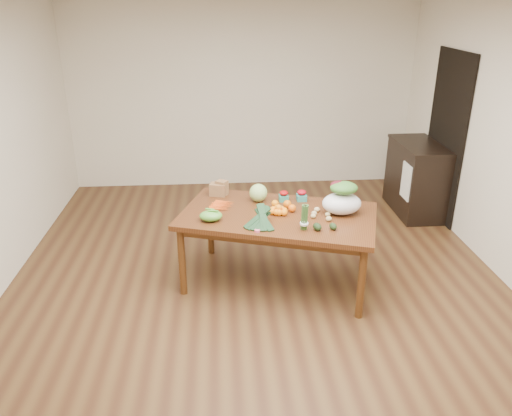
{
  "coord_description": "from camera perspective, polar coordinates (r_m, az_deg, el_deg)",
  "views": [
    {
      "loc": [
        -0.34,
        -4.29,
        2.68
      ],
      "look_at": [
        -0.02,
        0.0,
        0.85
      ],
      "focal_mm": 35.0,
      "sensor_mm": 36.0,
      "label": 1
    }
  ],
  "objects": [
    {
      "name": "strawberry_basket_b",
      "position": [
        5.11,
        5.23,
        1.34
      ],
      "size": [
        0.12,
        0.12,
        0.09
      ],
      "primitive_type": null,
      "rotation": [
        0.0,
        0.0,
        -0.31
      ],
      "color": "#B10B21",
      "rests_on": "dining_table"
    },
    {
      "name": "orange_b",
      "position": [
        4.92,
        3.6,
        0.46
      ],
      "size": [
        0.08,
        0.08,
        0.08
      ],
      "primitive_type": "sphere",
      "color": "#DC520D",
      "rests_on": "dining_table"
    },
    {
      "name": "cabinet",
      "position": [
        6.9,
        17.81,
        3.27
      ],
      "size": [
        0.52,
        1.02,
        0.94
      ],
      "primitive_type": "cube",
      "color": "black",
      "rests_on": "floor"
    },
    {
      "name": "potato_a",
      "position": [
        4.78,
        6.66,
        -0.61
      ],
      "size": [
        0.06,
        0.05,
        0.05
      ],
      "primitive_type": "ellipsoid",
      "color": "tan",
      "rests_on": "dining_table"
    },
    {
      "name": "strawberry_basket_a",
      "position": [
        5.09,
        3.19,
        1.29
      ],
      "size": [
        0.12,
        0.12,
        0.09
      ],
      "primitive_type": null,
      "rotation": [
        0.0,
        0.0,
        -0.31
      ],
      "color": "#AF0B0C",
      "rests_on": "dining_table"
    },
    {
      "name": "orange_a",
      "position": [
        4.94,
        2.19,
        0.52
      ],
      "size": [
        0.07,
        0.07,
        0.07
      ],
      "primitive_type": "sphere",
      "color": "orange",
      "rests_on": "dining_table"
    },
    {
      "name": "paper_bag",
      "position": [
        5.23,
        -4.36,
        2.27
      ],
      "size": [
        0.27,
        0.24,
        0.16
      ],
      "primitive_type": null,
      "rotation": [
        0.0,
        0.0,
        -0.31
      ],
      "color": "brown",
      "rests_on": "dining_table"
    },
    {
      "name": "cabbage",
      "position": [
        5.05,
        0.27,
        1.75
      ],
      "size": [
        0.18,
        0.18,
        0.18
      ],
      "primitive_type": "sphere",
      "color": "#ADD87C",
      "rests_on": "dining_table"
    },
    {
      "name": "carrots",
      "position": [
        4.96,
        -3.82,
        0.32
      ],
      "size": [
        0.28,
        0.3,
        0.03
      ],
      "primitive_type": null,
      "rotation": [
        0.0,
        0.0,
        -0.31
      ],
      "color": "orange",
      "rests_on": "dining_table"
    },
    {
      "name": "potato_d",
      "position": [
        4.86,
        6.97,
        -0.18
      ],
      "size": [
        0.06,
        0.05,
        0.05
      ],
      "primitive_type": "ellipsoid",
      "color": "tan",
      "rests_on": "dining_table"
    },
    {
      "name": "mandarin_cluster",
      "position": [
        4.77,
        2.58,
        -0.14
      ],
      "size": [
        0.23,
        0.23,
        0.1
      ],
      "primitive_type": null,
      "rotation": [
        0.0,
        0.0,
        -0.31
      ],
      "color": "#FFAA0F",
      "rests_on": "dining_table"
    },
    {
      "name": "asparagus_bundle",
      "position": [
        4.43,
        5.56,
        -1.05
      ],
      "size": [
        0.11,
        0.14,
        0.26
      ],
      "primitive_type": null,
      "rotation": [
        0.15,
        0.0,
        -0.31
      ],
      "color": "#467334",
      "rests_on": "dining_table"
    },
    {
      "name": "kale_bunch",
      "position": [
        4.49,
        0.44,
        -1.27
      ],
      "size": [
        0.43,
        0.48,
        0.16
      ],
      "primitive_type": null,
      "rotation": [
        0.0,
        0.0,
        -0.31
      ],
      "color": "black",
      "rests_on": "dining_table"
    },
    {
      "name": "room_walls",
      "position": [
        4.5,
        0.26,
        5.91
      ],
      "size": [
        5.02,
        6.02,
        2.7
      ],
      "color": "white",
      "rests_on": "floor"
    },
    {
      "name": "avocado_a",
      "position": [
        4.48,
        7.01,
        -2.14
      ],
      "size": [
        0.09,
        0.12,
        0.07
      ],
      "primitive_type": "ellipsoid",
      "rotation": [
        0.0,
        0.0,
        0.3
      ],
      "color": "black",
      "rests_on": "dining_table"
    },
    {
      "name": "potato_c",
      "position": [
        4.77,
        8.2,
        -0.74
      ],
      "size": [
        0.05,
        0.05,
        0.04
      ],
      "primitive_type": "ellipsoid",
      "color": "tan",
      "rests_on": "dining_table"
    },
    {
      "name": "floor",
      "position": [
        5.07,
        0.23,
        -8.83
      ],
      "size": [
        6.0,
        6.0,
        0.0
      ],
      "primitive_type": "plane",
      "color": "brown",
      "rests_on": "ground"
    },
    {
      "name": "dining_table",
      "position": [
        4.96,
        2.46,
        -4.62
      ],
      "size": [
        2.06,
        1.53,
        0.75
      ],
      "primitive_type": "cube",
      "rotation": [
        0.0,
        0.0,
        -0.31
      ],
      "color": "#522D13",
      "rests_on": "floor"
    },
    {
      "name": "orange_c",
      "position": [
        4.83,
        4.15,
        -0.02
      ],
      "size": [
        0.08,
        0.08,
        0.08
      ],
      "primitive_type": "sphere",
      "color": "#FF650F",
      "rests_on": "dining_table"
    },
    {
      "name": "potato_b",
      "position": [
        4.72,
        6.56,
        -0.91
      ],
      "size": [
        0.05,
        0.05,
        0.04
      ],
      "primitive_type": "ellipsoid",
      "color": "#CFC277",
      "rests_on": "dining_table"
    },
    {
      "name": "potato_e",
      "position": [
        4.68,
        8.32,
        -1.23
      ],
      "size": [
        0.06,
        0.05,
        0.05
      ],
      "primitive_type": "ellipsoid",
      "color": "tan",
      "rests_on": "dining_table"
    },
    {
      "name": "salad_bag",
      "position": [
        4.81,
        9.79,
        0.96
      ],
      "size": [
        0.44,
        0.38,
        0.29
      ],
      "primitive_type": null,
      "rotation": [
        0.0,
        0.0,
        -0.31
      ],
      "color": "white",
      "rests_on": "dining_table"
    },
    {
      "name": "dish_towel",
      "position": [
        6.5,
        16.77,
        2.93
      ],
      "size": [
        0.02,
        0.28,
        0.45
      ],
      "primitive_type": "cube",
      "color": "white",
      "rests_on": "cabinet"
    },
    {
      "name": "snap_pea_bag",
      "position": [
        4.65,
        -5.18,
        -0.9
      ],
      "size": [
        0.21,
        0.16,
        0.1
      ],
      "primitive_type": "ellipsoid",
      "color": "#64B43D",
      "rests_on": "dining_table"
    },
    {
      "name": "doorway_dark",
      "position": [
        6.73,
        20.86,
        7.56
      ],
      "size": [
        0.02,
        1.0,
        2.1
      ],
      "primitive_type": "cube",
      "color": "black",
      "rests_on": "floor"
    },
    {
      "name": "avocado_b",
      "position": [
        4.52,
        8.8,
        -2.09
      ],
      "size": [
        0.08,
        0.1,
        0.06
      ],
      "primitive_type": "ellipsoid",
      "rotation": [
        0.0,
        0.0,
        0.3
      ],
      "color": "black",
      "rests_on": "dining_table"
    }
  ]
}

